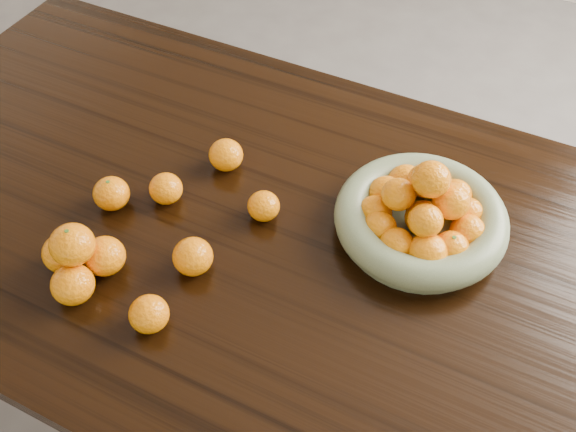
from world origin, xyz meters
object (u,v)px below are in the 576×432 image
at_px(orange_pyramid, 78,259).
at_px(dining_table, 296,265).
at_px(fruit_bowl, 421,216).
at_px(loose_orange_0, 111,194).

bearing_deg(orange_pyramid, dining_table, 39.19).
xyz_separation_m(dining_table, fruit_bowl, (0.20, 0.12, 0.13)).
distance_m(dining_table, orange_pyramid, 0.43).
height_order(dining_table, fruit_bowl, fruit_bowl).
height_order(fruit_bowl, loose_orange_0, fruit_bowl).
relative_size(fruit_bowl, loose_orange_0, 4.58).
relative_size(dining_table, loose_orange_0, 27.69).
bearing_deg(loose_orange_0, dining_table, 13.17).
relative_size(dining_table, orange_pyramid, 13.11).
bearing_deg(fruit_bowl, dining_table, -149.78).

